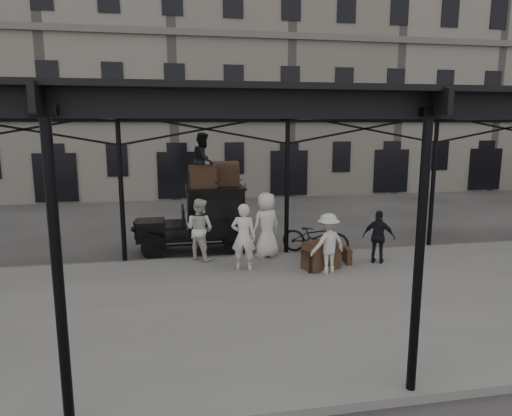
{
  "coord_description": "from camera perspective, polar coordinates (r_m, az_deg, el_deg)",
  "views": [
    {
      "loc": [
        -3.54,
        -11.7,
        4.18
      ],
      "look_at": [
        -1.06,
        1.6,
        1.7
      ],
      "focal_mm": 32.0,
      "sensor_mm": 36.0,
      "label": 1
    }
  ],
  "objects": [
    {
      "name": "bicycle",
      "position": [
        14.55,
        7.45,
        -3.5
      ],
      "size": [
        2.22,
        1.7,
        1.12
      ],
      "primitive_type": "imported",
      "rotation": [
        0.0,
        0.0,
        1.05
      ],
      "color": "black",
      "rests_on": "platform"
    },
    {
      "name": "suitcase_flat",
      "position": [
        14.1,
        7.63,
        -5.47
      ],
      "size": [
        0.6,
        0.42,
        0.4
      ],
      "primitive_type": "cube",
      "rotation": [
        0.0,
        0.0,
        0.51
      ],
      "color": "#3F2B1D",
      "rests_on": "platform"
    },
    {
      "name": "porter_roof",
      "position": [
        14.82,
        -6.58,
        5.97
      ],
      "size": [
        0.88,
        1.01,
        1.75
      ],
      "primitive_type": "imported",
      "rotation": [
        0.0,
        0.0,
        1.27
      ],
      "color": "black",
      "rests_on": "taxi"
    },
    {
      "name": "suitcase_upright",
      "position": [
        13.81,
        11.31,
        -5.82
      ],
      "size": [
        0.22,
        0.61,
        0.45
      ],
      "primitive_type": "cube",
      "rotation": [
        0.0,
        0.0,
        -0.11
      ],
      "color": "#3F2B1D",
      "rests_on": "platform"
    },
    {
      "name": "porter_official",
      "position": [
        13.87,
        15.09,
        -3.51
      ],
      "size": [
        0.98,
        0.82,
        1.57
      ],
      "primitive_type": "imported",
      "rotation": [
        0.0,
        0.0,
        2.57
      ],
      "color": "black",
      "rests_on": "platform"
    },
    {
      "name": "porter_centre",
      "position": [
        13.96,
        1.3,
        -2.13
      ],
      "size": [
        1.16,
        1.0,
        2.01
      ],
      "primitive_type": "imported",
      "rotation": [
        0.0,
        0.0,
        3.59
      ],
      "color": "silver",
      "rests_on": "platform"
    },
    {
      "name": "taxi",
      "position": [
        15.17,
        -6.34,
        -0.99
      ],
      "size": [
        3.65,
        1.55,
        2.18
      ],
      "color": "black",
      "rests_on": "ground"
    },
    {
      "name": "canopy",
      "position": [
        10.6,
        9.18,
        12.51
      ],
      "size": [
        22.5,
        9.0,
        4.74
      ],
      "color": "black",
      "rests_on": "ground"
    },
    {
      "name": "steamer_trunk_roof_far",
      "position": [
        15.23,
        -3.98,
        4.1
      ],
      "size": [
        0.96,
        0.63,
        0.68
      ],
      "primitive_type": null,
      "rotation": [
        0.0,
        0.0,
        0.07
      ],
      "color": "#3F2B1D",
      "rests_on": "taxi"
    },
    {
      "name": "ground",
      "position": [
        12.92,
        6.0,
        -8.55
      ],
      "size": [
        120.0,
        120.0,
        0.0
      ],
      "primitive_type": "plane",
      "color": "#383533",
      "rests_on": "ground"
    },
    {
      "name": "wicker_hamper",
      "position": [
        14.23,
        7.9,
        -5.12
      ],
      "size": [
        0.69,
        0.58,
        0.5
      ],
      "primitive_type": "cube",
      "rotation": [
        0.0,
        0.0,
        -0.24
      ],
      "color": "#8F6442",
      "rests_on": "platform"
    },
    {
      "name": "porter_left",
      "position": [
        12.73,
        -1.57,
        -3.64
      ],
      "size": [
        0.79,
        0.64,
        1.89
      ],
      "primitive_type": "imported",
      "rotation": [
        0.0,
        0.0,
        2.84
      ],
      "color": "silver",
      "rests_on": "platform"
    },
    {
      "name": "porter_midleft",
      "position": [
        13.81,
        -7.06,
        -2.64
      ],
      "size": [
        1.15,
        1.12,
        1.87
      ],
      "primitive_type": "imported",
      "rotation": [
        0.0,
        0.0,
        2.47
      ],
      "color": "silver",
      "rests_on": "platform"
    },
    {
      "name": "porter_right",
      "position": [
        12.66,
        8.98,
        -4.38
      ],
      "size": [
        1.21,
        0.92,
        1.66
      ],
      "primitive_type": "imported",
      "rotation": [
        0.0,
        0.0,
        3.46
      ],
      "color": "beige",
      "rests_on": "platform"
    },
    {
      "name": "steamer_trunk_platform",
      "position": [
        13.11,
        8.12,
        -5.99
      ],
      "size": [
        1.13,
        0.91,
        0.72
      ],
      "primitive_type": null,
      "rotation": [
        0.0,
        0.0,
        0.36
      ],
      "color": "#3F2B1D",
      "rests_on": "platform"
    },
    {
      "name": "steamer_trunk_roof_near",
      "position": [
        14.72,
        -6.69,
        3.73
      ],
      "size": [
        0.89,
        0.59,
        0.62
      ],
      "primitive_type": null,
      "rotation": [
        0.0,
        0.0,
        0.09
      ],
      "color": "#3F2B1D",
      "rests_on": "taxi"
    },
    {
      "name": "building_frontage",
      "position": [
        30.04,
        -3.89,
        15.76
      ],
      "size": [
        64.0,
        8.0,
        14.0
      ],
      "primitive_type": "cube",
      "color": "slate",
      "rests_on": "ground"
    },
    {
      "name": "platform",
      "position": [
        11.11,
        8.99,
        -11.43
      ],
      "size": [
        28.0,
        8.0,
        0.15
      ],
      "primitive_type": "cube",
      "color": "slate",
      "rests_on": "ground"
    }
  ]
}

